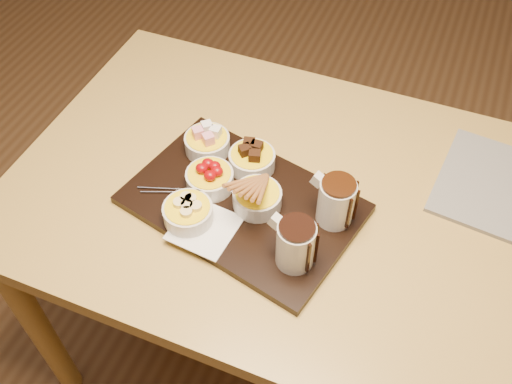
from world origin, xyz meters
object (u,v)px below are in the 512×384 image
at_px(pitcher_dark_chocolate, 296,245).
at_px(pitcher_milk_chocolate, 336,202).
at_px(bowl_strawberries, 210,180).
at_px(dining_table, 289,220).
at_px(serving_board, 243,204).

distance_m(pitcher_dark_chocolate, pitcher_milk_chocolate, 0.13).
height_order(bowl_strawberries, pitcher_milk_chocolate, pitcher_milk_chocolate).
height_order(dining_table, serving_board, serving_board).
bearing_deg(serving_board, pitcher_dark_chocolate, -19.98).
bearing_deg(pitcher_milk_chocolate, pitcher_dark_chocolate, -94.40).
bearing_deg(serving_board, pitcher_milk_chocolate, 21.80).
relative_size(bowl_strawberries, pitcher_dark_chocolate, 1.01).
bearing_deg(bowl_strawberries, pitcher_milk_chocolate, 3.24).
relative_size(dining_table, bowl_strawberries, 12.00).
relative_size(pitcher_dark_chocolate, pitcher_milk_chocolate, 1.00).
bearing_deg(pitcher_dark_chocolate, serving_board, 160.02).
bearing_deg(pitcher_dark_chocolate, pitcher_milk_chocolate, 85.60).
height_order(dining_table, bowl_strawberries, bowl_strawberries).
distance_m(bowl_strawberries, pitcher_dark_chocolate, 0.25).
xyz_separation_m(bowl_strawberries, pitcher_milk_chocolate, (0.27, 0.02, 0.03)).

